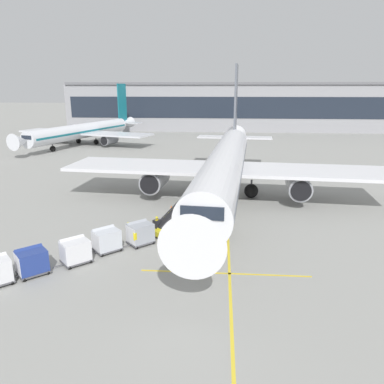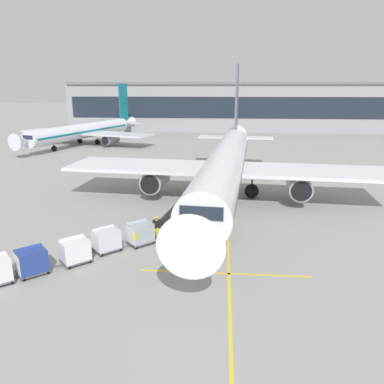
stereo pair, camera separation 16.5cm
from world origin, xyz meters
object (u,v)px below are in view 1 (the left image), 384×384
(baggage_cart_third, at_px, (75,250))
(distant_airplane, at_px, (84,131))
(baggage_cart_fourth, at_px, (32,261))
(ground_crew_by_carts, at_px, (157,224))
(parked_airplane, at_px, (225,165))
(ground_crew_by_loader, at_px, (136,237))
(safety_cone_engine_keepout, at_px, (171,208))
(baggage_cart_second, at_px, (106,239))
(ground_crew_marshaller, at_px, (129,231))
(belt_loader, at_px, (170,223))
(baggage_cart_lead, at_px, (140,233))

(baggage_cart_third, distance_m, distant_airplane, 62.43)
(baggage_cart_fourth, xyz_separation_m, ground_crew_by_carts, (7.49, 7.82, -0.00))
(parked_airplane, bearing_deg, ground_crew_by_loader, -116.22)
(baggage_cart_fourth, bearing_deg, safety_cone_engine_keepout, 61.41)
(baggage_cart_third, relative_size, ground_crew_by_loader, 1.46)
(parked_airplane, relative_size, ground_crew_by_carts, 27.52)
(baggage_cart_third, bearing_deg, baggage_cart_fourth, -140.68)
(baggage_cart_second, bearing_deg, parked_airplane, 58.13)
(parked_airplane, distance_m, distant_airplane, 52.27)
(ground_crew_by_carts, bearing_deg, distant_airplane, 116.06)
(ground_crew_by_loader, bearing_deg, baggage_cart_third, -144.71)
(ground_crew_marshaller, xyz_separation_m, distant_airplane, (-23.76, 54.60, 2.15))
(baggage_cart_fourth, bearing_deg, ground_crew_marshaller, 49.08)
(baggage_cart_third, xyz_separation_m, safety_cone_engine_keepout, (5.51, 12.51, -0.69))
(baggage_cart_fourth, height_order, safety_cone_engine_keepout, baggage_cart_fourth)
(belt_loader, xyz_separation_m, ground_crew_by_carts, (-1.05, -0.62, 0.07))
(ground_crew_by_carts, bearing_deg, baggage_cart_second, -133.14)
(baggage_cart_third, height_order, baggage_cart_fourth, same)
(belt_loader, relative_size, ground_crew_marshaller, 2.67)
(ground_crew_by_loader, height_order, safety_cone_engine_keepout, ground_crew_by_loader)
(ground_crew_marshaller, distance_m, safety_cone_engine_keepout, 8.68)
(ground_crew_marshaller, bearing_deg, ground_crew_by_carts, 37.58)
(ground_crew_marshaller, bearing_deg, baggage_cart_fourth, -130.92)
(baggage_cart_second, distance_m, ground_crew_by_loader, 2.33)
(parked_airplane, xyz_separation_m, baggage_cart_second, (-9.49, -15.27, -3.13))
(belt_loader, bearing_deg, safety_cone_engine_keepout, 96.35)
(distant_airplane, bearing_deg, safety_cone_engine_keepout, -60.44)
(baggage_cart_third, bearing_deg, distant_airplane, 109.45)
(belt_loader, relative_size, safety_cone_engine_keepout, 7.22)
(baggage_cart_second, distance_m, ground_crew_marshaller, 2.39)
(baggage_cart_third, bearing_deg, ground_crew_marshaller, 54.81)
(baggage_cart_third, bearing_deg, ground_crew_by_loader, 35.29)
(belt_loader, distance_m, ground_crew_by_carts, 1.22)
(baggage_cart_fourth, xyz_separation_m, safety_cone_engine_keepout, (7.87, 14.44, -0.69))
(baggage_cart_third, height_order, ground_crew_by_loader, baggage_cart_third)
(ground_crew_by_loader, height_order, ground_crew_by_carts, same)
(baggage_cart_lead, xyz_separation_m, distant_airplane, (-24.83, 55.02, 2.15))
(ground_crew_by_loader, xyz_separation_m, safety_cone_engine_keepout, (1.56, 9.71, -0.68))
(baggage_cart_second, distance_m, safety_cone_engine_keepout, 11.00)
(belt_loader, height_order, ground_crew_marshaller, belt_loader)
(baggage_cart_lead, distance_m, ground_crew_marshaller, 1.15)
(ground_crew_marshaller, height_order, safety_cone_engine_keepout, ground_crew_marshaller)
(parked_airplane, distance_m, safety_cone_engine_keepout, 8.46)
(baggage_cart_third, distance_m, safety_cone_engine_keepout, 13.68)
(parked_airplane, height_order, ground_crew_by_carts, parked_airplane)
(baggage_cart_fourth, xyz_separation_m, distant_airplane, (-18.41, 60.77, 2.15))
(baggage_cart_lead, xyz_separation_m, baggage_cart_third, (-4.06, -3.82, 0.00))
(ground_crew_by_carts, height_order, distant_airplane, distant_airplane)
(ground_crew_by_carts, xyz_separation_m, safety_cone_engine_keepout, (0.38, 6.62, -0.68))
(parked_airplane, bearing_deg, baggage_cart_fourth, -124.90)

